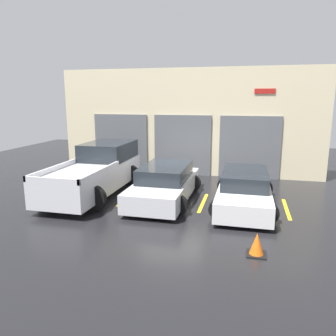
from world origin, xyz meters
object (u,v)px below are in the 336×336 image
Objects in this scene: sedan_white at (244,190)px; pickup_truck at (97,171)px; sedan_side at (165,184)px; traffic_cone at (257,245)px.

pickup_truck is at bearing 176.91° from sedan_white.
sedan_side is at bearing -6.16° from pickup_truck.
sedan_side is 8.34× the size of traffic_cone.
pickup_truck reaches higher than traffic_cone.
pickup_truck reaches higher than sedan_white.
sedan_side is (-2.84, -0.00, 0.03)m from sedan_white.
pickup_truck reaches higher than sedan_side.
traffic_cone is (0.36, -3.70, -0.33)m from sedan_white.
pickup_truck is at bearing 146.44° from traffic_cone.
sedan_white is at bearing 0.00° from sedan_side.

